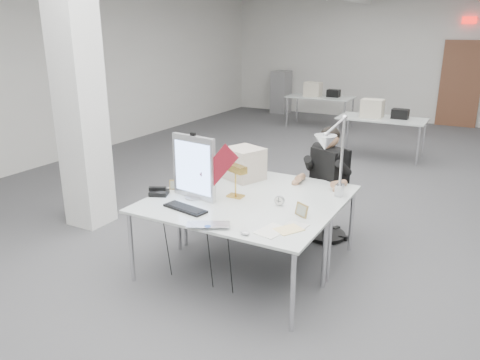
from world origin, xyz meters
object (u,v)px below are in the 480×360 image
at_px(desk_main, 226,213).
at_px(seated_person, 328,166).
at_px(office_chair, 328,196).
at_px(architect_lamp, 334,159).
at_px(desk_phone, 159,193).
at_px(bankers_lamp, 236,181).
at_px(beige_monitor, 244,164).
at_px(monitor, 194,167).
at_px(laptop, 208,228).

distance_m(desk_main, seated_person, 1.54).
bearing_deg(office_chair, architect_lamp, -45.03).
bearing_deg(seated_person, desk_phone, -109.00).
height_order(office_chair, bankers_lamp, bankers_lamp).
distance_m(office_chair, seated_person, 0.38).
relative_size(office_chair, beige_monitor, 2.78).
height_order(office_chair, monitor, monitor).
distance_m(desk_main, beige_monitor, 1.03).
distance_m(office_chair, beige_monitor, 1.06).
height_order(seated_person, monitor, monitor).
relative_size(office_chair, seated_person, 1.31).
bearing_deg(laptop, beige_monitor, 78.11).
bearing_deg(office_chair, desk_main, -83.08).
xyz_separation_m(desk_main, monitor, (-0.47, 0.18, 0.33)).
relative_size(laptop, desk_phone, 2.06).
bearing_deg(desk_main, architect_lamp, 40.97).
relative_size(office_chair, monitor, 1.65).
distance_m(monitor, bankers_lamp, 0.44).
distance_m(laptop, architect_lamp, 1.38).
xyz_separation_m(office_chair, architect_lamp, (0.30, -0.82, 0.68)).
bearing_deg(laptop, desk_phone, 123.54).
xyz_separation_m(desk_main, bankers_lamp, (-0.12, 0.40, 0.18)).
bearing_deg(seated_person, bankers_lamp, -95.19).
bearing_deg(desk_main, seated_person, 71.46).
height_order(bankers_lamp, beige_monitor, beige_monitor).
bearing_deg(beige_monitor, office_chair, 54.48).
bearing_deg(beige_monitor, desk_phone, -98.83).
distance_m(laptop, beige_monitor, 1.44).
xyz_separation_m(laptop, beige_monitor, (-0.39, 1.38, 0.16)).
height_order(desk_main, architect_lamp, architect_lamp).
bearing_deg(desk_main, desk_phone, 174.98).
xyz_separation_m(bankers_lamp, architect_lamp, (0.91, 0.28, 0.28)).
bearing_deg(architect_lamp, bankers_lamp, -170.52).
relative_size(desk_main, bankers_lamp, 5.51).
distance_m(office_chair, desk_phone, 1.96).
bearing_deg(monitor, bankers_lamp, 39.70).
height_order(monitor, bankers_lamp, monitor).
distance_m(office_chair, bankers_lamp, 1.32).
distance_m(desk_phone, architect_lamp, 1.78).
relative_size(seated_person, laptop, 2.16).
distance_m(bankers_lamp, beige_monitor, 0.60).
relative_size(beige_monitor, architect_lamp, 0.42).
xyz_separation_m(office_chair, seated_person, (0.00, -0.05, 0.38)).
xyz_separation_m(laptop, bankers_lamp, (-0.19, 0.82, 0.15)).
bearing_deg(monitor, beige_monitor, 87.46).
xyz_separation_m(desk_main, seated_person, (0.49, 1.45, 0.16)).
bearing_deg(bankers_lamp, beige_monitor, 133.42).
distance_m(beige_monitor, architect_lamp, 1.18).
height_order(desk_phone, architect_lamp, architect_lamp).
relative_size(seated_person, monitor, 1.26).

